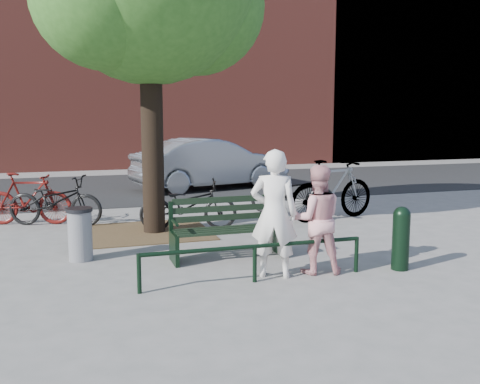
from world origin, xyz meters
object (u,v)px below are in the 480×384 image
object	(u,v)px
person_left	(274,214)
park_bench	(227,227)
bicycle_c	(188,205)
parked_car	(210,163)
bollard	(401,236)
person_right	(316,219)
litter_bin	(80,234)

from	to	relation	value
person_left	park_bench	bearing A→B (deg)	-49.29
bicycle_c	parked_car	size ratio (longest dim) A/B	0.40
parked_car	person_left	bearing A→B (deg)	158.19
park_bench	bollard	bearing A→B (deg)	-32.22
park_bench	person_left	bearing A→B (deg)	-74.01
person_right	parked_car	distance (m)	8.69
park_bench	person_left	xyz separation A→B (m)	(0.32, -1.13, 0.39)
litter_bin	parked_car	world-z (taller)	parked_car
park_bench	person_right	size ratio (longest dim) A/B	1.16
parked_car	park_bench	bearing A→B (deg)	154.51
person_right	parked_car	xyz separation A→B (m)	(0.73, 8.66, -0.00)
park_bench	parked_car	world-z (taller)	parked_car
bollard	person_left	bearing A→B (deg)	172.87
person_right	litter_bin	size ratio (longest dim) A/B	1.88
litter_bin	bicycle_c	distance (m)	2.56
parked_car	bollard	bearing A→B (deg)	170.15
person_right	bicycle_c	size ratio (longest dim) A/B	0.82
person_left	litter_bin	size ratio (longest dim) A/B	2.17
bollard	bicycle_c	world-z (taller)	bicycle_c
litter_bin	bollard	bearing A→B (deg)	-23.57
bicycle_c	parked_car	distance (m)	5.72
park_bench	bollard	distance (m)	2.55
person_left	litter_bin	xyz separation A→B (m)	(-2.48, 1.65, -0.46)
park_bench	parked_car	size ratio (longest dim) A/B	0.38
bollard	litter_bin	xyz separation A→B (m)	(-4.31, 1.88, -0.08)
litter_bin	bicycle_c	size ratio (longest dim) A/B	0.43
park_bench	person_right	distance (m)	1.50
park_bench	person_left	distance (m)	1.24
person_left	bicycle_c	xyz separation A→B (m)	(-0.47, 3.25, -0.38)
person_left	parked_car	bearing A→B (deg)	-74.20
bollard	person_right	bearing A→B (deg)	169.24
person_left	litter_bin	bearing A→B (deg)	-8.96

